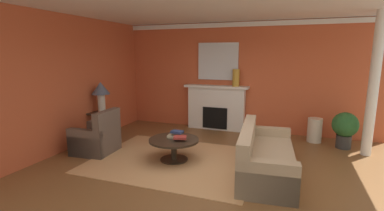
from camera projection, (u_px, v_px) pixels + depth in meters
name	position (u px, v px, depth m)	size (l,w,h in m)	color
ground_plane	(206.00, 171.00, 5.12)	(8.50, 8.50, 0.00)	brown
wall_fireplace	(240.00, 77.00, 7.69)	(7.14, 0.12, 2.97)	#C65633
wall_window	(69.00, 83.00, 6.25)	(0.12, 6.63, 2.97)	#C65633
ceiling_panel	(213.00, 3.00, 4.85)	(7.14, 6.63, 0.06)	white
crown_moulding	(241.00, 24.00, 7.36)	(7.14, 0.08, 0.12)	white
area_rug	(174.00, 160.00, 5.63)	(3.20, 2.50, 0.01)	tan
fireplace	(216.00, 109.00, 7.86)	(1.80, 0.35, 1.26)	white
mantel_mirror	(218.00, 61.00, 7.73)	(1.14, 0.04, 1.02)	silver
sofa	(264.00, 158.00, 4.94)	(1.08, 2.17, 0.85)	tan
armchair_near_window	(97.00, 139.00, 6.03)	(0.84, 0.84, 0.95)	brown
coffee_table	(174.00, 144.00, 5.57)	(1.00, 1.00, 0.45)	#2D2319
side_table	(103.00, 124.00, 6.96)	(0.56, 0.56, 0.70)	#2D2319
table_lamp	(101.00, 91.00, 6.81)	(0.44, 0.44, 0.75)	beige
vase_mantel_right	(236.00, 78.00, 7.47)	(0.19, 0.19, 0.46)	#B7892D
vase_tall_corner	(315.00, 130.00, 6.78)	(0.34, 0.34, 0.59)	beige
book_red_cover	(173.00, 136.00, 5.66)	(0.20, 0.18, 0.05)	tan
book_art_folio	(180.00, 137.00, 5.43)	(0.25, 0.19, 0.04)	maroon
book_small_novel	(177.00, 132.00, 5.65)	(0.23, 0.15, 0.05)	navy
potted_plant	(345.00, 127.00, 6.28)	(0.56, 0.56, 0.83)	#333333
column_white	(374.00, 86.00, 5.67)	(0.20, 0.20, 2.97)	white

